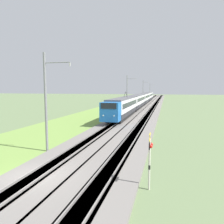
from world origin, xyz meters
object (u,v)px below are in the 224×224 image
at_px(crossing_signal_far, 150,155).
at_px(catenary_mast_far, 143,90).
at_px(catenary_mast_mid, 127,92).
at_px(passenger_train, 141,99).
at_px(catenary_mast_distant, 150,90).
at_px(catenary_mast_near, 46,102).

relative_size(crossing_signal_far, catenary_mast_far, 0.35).
bearing_deg(catenary_mast_mid, passenger_train, -13.46).
bearing_deg(crossing_signal_far, catenary_mast_far, 96.20).
bearing_deg(catenary_mast_far, catenary_mast_distant, -0.00).
xyz_separation_m(catenary_mast_near, catenary_mast_far, (82.51, 0.00, 0.25)).
xyz_separation_m(passenger_train, catenary_mast_near, (-51.55, 2.46, 2.19)).
xyz_separation_m(passenger_train, crossing_signal_far, (-56.74, -7.06, -0.38)).
xyz_separation_m(passenger_train, catenary_mast_far, (30.96, 2.46, 2.44)).
bearing_deg(catenary_mast_distant, catenary_mast_near, 180.00).
distance_m(catenary_mast_mid, catenary_mast_far, 41.26).
height_order(catenary_mast_near, catenary_mast_distant, catenary_mast_near).
bearing_deg(catenary_mast_mid, catenary_mast_far, 0.00).
distance_m(passenger_train, catenary_mast_near, 51.66).
height_order(catenary_mast_near, catenary_mast_far, catenary_mast_far).
relative_size(crossing_signal_far, catenary_mast_near, 0.37).
bearing_deg(catenary_mast_distant, passenger_train, -178.05).
bearing_deg(catenary_mast_far, catenary_mast_near, -180.00).
relative_size(passenger_train, catenary_mast_mid, 8.42).
height_order(crossing_signal_far, catenary_mast_distant, catenary_mast_distant).
bearing_deg(passenger_train, crossing_signal_far, 7.09).
distance_m(catenary_mast_near, catenary_mast_distant, 123.77).
relative_size(catenary_mast_mid, catenary_mast_distant, 1.05).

